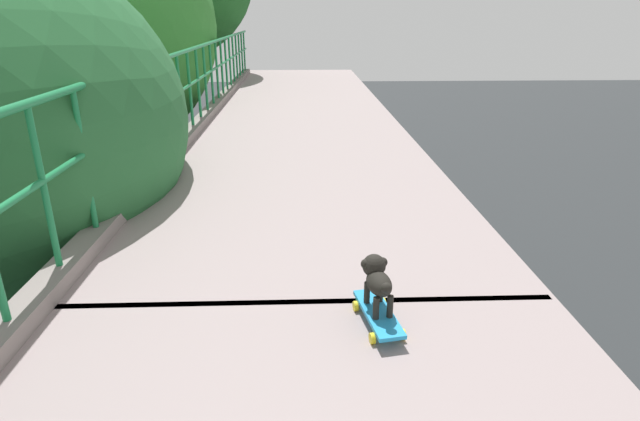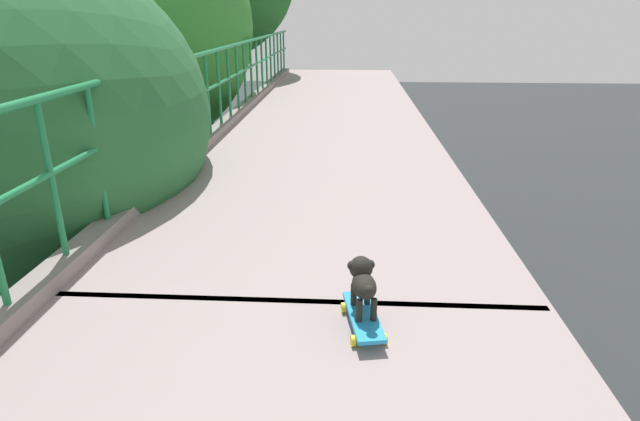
{
  "view_description": "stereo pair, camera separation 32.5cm",
  "coord_description": "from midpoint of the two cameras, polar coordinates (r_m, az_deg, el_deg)",
  "views": [
    {
      "loc": [
        1.38,
        -1.15,
        7.47
      ],
      "look_at": [
        1.51,
        2.31,
        6.13
      ],
      "focal_mm": 28.74,
      "sensor_mm": 36.0,
      "label": 1
    },
    {
      "loc": [
        1.7,
        -1.15,
        7.47
      ],
      "look_at": [
        1.51,
        2.31,
        6.13
      ],
      "focal_mm": 28.74,
      "sensor_mm": 36.0,
      "label": 2
    }
  ],
  "objects": [
    {
      "name": "city_bus",
      "position": [
        26.69,
        -18.54,
        7.94
      ],
      "size": [
        2.58,
        11.03,
        3.32
      ],
      "color": "beige",
      "rests_on": "ground"
    },
    {
      "name": "roadside_tree_far",
      "position": [
        11.55,
        -19.96,
        18.46
      ],
      "size": [
        5.07,
        5.07,
        9.74
      ],
      "color": "brown",
      "rests_on": "ground"
    },
    {
      "name": "toy_skateboard",
      "position": [
        3.01,
        7.98,
        -11.73
      ],
      "size": [
        0.26,
        0.54,
        0.09
      ],
      "color": "#2394D0",
      "rests_on": "overpass_deck"
    },
    {
      "name": "small_dog",
      "position": [
        2.95,
        7.98,
        -7.73
      ],
      "size": [
        0.18,
        0.34,
        0.3
      ],
      "color": "black",
      "rests_on": "toy_skateboard"
    }
  ]
}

